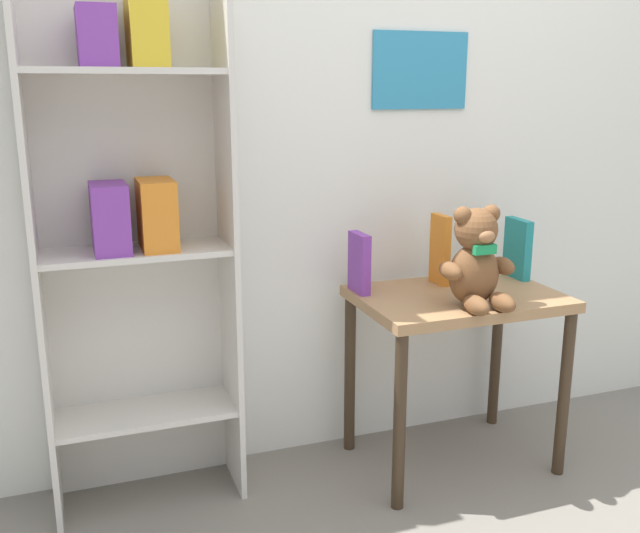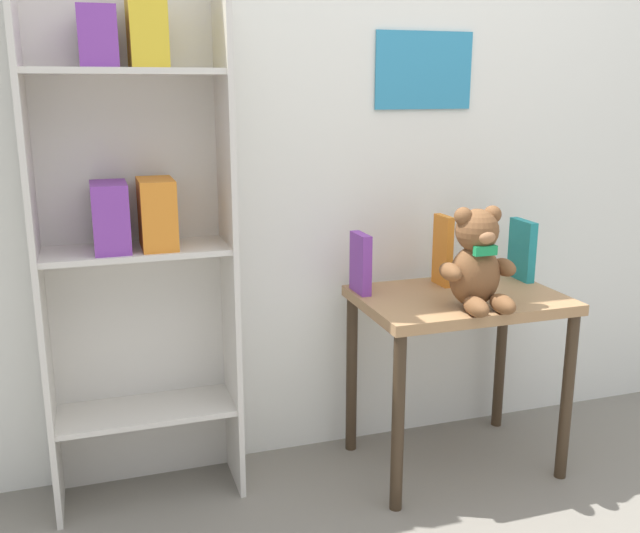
{
  "view_description": "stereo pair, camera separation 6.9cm",
  "coord_description": "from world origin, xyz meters",
  "px_view_note": "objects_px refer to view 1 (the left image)",
  "views": [
    {
      "loc": [
        -1.09,
        -1.02,
        1.31
      ],
      "look_at": [
        -0.34,
        1.06,
        0.75
      ],
      "focal_mm": 40.0,
      "sensor_mm": 36.0,
      "label": 1
    },
    {
      "loc": [
        -1.02,
        -1.04,
        1.31
      ],
      "look_at": [
        -0.34,
        1.06,
        0.75
      ],
      "focal_mm": 40.0,
      "sensor_mm": 36.0,
      "label": 2
    }
  ],
  "objects_px": {
    "bookshelf_side": "(133,219)",
    "display_table": "(457,320)",
    "book_standing_orange": "(440,250)",
    "book_standing_teal": "(517,248)",
    "book_standing_purple": "(359,263)",
    "teddy_bear": "(476,261)"
  },
  "relations": [
    {
      "from": "bookshelf_side",
      "to": "display_table",
      "type": "height_order",
      "value": "bookshelf_side"
    },
    {
      "from": "bookshelf_side",
      "to": "book_standing_teal",
      "type": "distance_m",
      "value": 1.37
    },
    {
      "from": "bookshelf_side",
      "to": "display_table",
      "type": "relative_size",
      "value": 2.43
    },
    {
      "from": "book_standing_orange",
      "to": "book_standing_teal",
      "type": "distance_m",
      "value": 0.31
    },
    {
      "from": "bookshelf_side",
      "to": "book_standing_teal",
      "type": "xyz_separation_m",
      "value": [
        1.35,
        -0.05,
        -0.18
      ]
    },
    {
      "from": "book_standing_teal",
      "to": "teddy_bear",
      "type": "bearing_deg",
      "value": -141.56
    },
    {
      "from": "book_standing_purple",
      "to": "book_standing_teal",
      "type": "xyz_separation_m",
      "value": [
        0.62,
        -0.02,
        0.01
      ]
    },
    {
      "from": "display_table",
      "to": "book_standing_teal",
      "type": "height_order",
      "value": "book_standing_teal"
    },
    {
      "from": "bookshelf_side",
      "to": "book_standing_teal",
      "type": "relative_size",
      "value": 7.58
    },
    {
      "from": "teddy_bear",
      "to": "book_standing_teal",
      "type": "distance_m",
      "value": 0.42
    },
    {
      "from": "book_standing_purple",
      "to": "book_standing_orange",
      "type": "bearing_deg",
      "value": -0.84
    },
    {
      "from": "book_standing_teal",
      "to": "book_standing_purple",
      "type": "bearing_deg",
      "value": 179.75
    },
    {
      "from": "book_standing_orange",
      "to": "book_standing_teal",
      "type": "xyz_separation_m",
      "value": [
        0.31,
        -0.02,
        -0.02
      ]
    },
    {
      "from": "bookshelf_side",
      "to": "book_standing_orange",
      "type": "distance_m",
      "value": 1.06
    },
    {
      "from": "display_table",
      "to": "book_standing_teal",
      "type": "xyz_separation_m",
      "value": [
        0.31,
        0.11,
        0.2
      ]
    },
    {
      "from": "display_table",
      "to": "book_standing_purple",
      "type": "xyz_separation_m",
      "value": [
        -0.31,
        0.13,
        0.2
      ]
    },
    {
      "from": "book_standing_teal",
      "to": "bookshelf_side",
      "type": "bearing_deg",
      "value": 179.1
    },
    {
      "from": "teddy_bear",
      "to": "book_standing_teal",
      "type": "relative_size",
      "value": 1.48
    },
    {
      "from": "book_standing_purple",
      "to": "book_standing_orange",
      "type": "height_order",
      "value": "book_standing_orange"
    },
    {
      "from": "teddy_bear",
      "to": "book_standing_purple",
      "type": "relative_size",
      "value": 1.58
    },
    {
      "from": "book_standing_purple",
      "to": "book_standing_teal",
      "type": "height_order",
      "value": "book_standing_teal"
    },
    {
      "from": "display_table",
      "to": "teddy_bear",
      "type": "distance_m",
      "value": 0.28
    }
  ]
}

